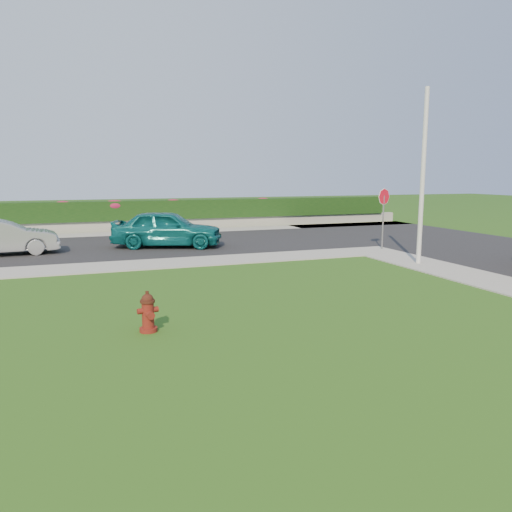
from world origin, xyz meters
name	(u,v)px	position (x,y,z in m)	size (l,w,h in m)	color
ground	(322,333)	(0.00, 0.00, 0.00)	(120.00, 120.00, 0.00)	black
street_far	(65,249)	(-5.00, 14.00, 0.02)	(26.00, 8.00, 0.04)	black
sidewalk_far	(31,271)	(-6.00, 9.00, 0.02)	(24.00, 2.00, 0.04)	gray
curb_corner	(372,251)	(7.00, 9.00, 0.02)	(2.00, 2.00, 0.04)	gray
sidewalk_beyond	(144,233)	(-1.00, 19.00, 0.02)	(34.00, 2.00, 0.04)	gray
retaining_wall	(141,225)	(-1.00, 20.50, 0.30)	(34.00, 0.40, 0.60)	gray
hedge	(140,210)	(-1.00, 20.60, 1.15)	(32.00, 0.90, 1.10)	black
fire_hydrant	(148,313)	(-3.27, 1.29, 0.40)	(0.44, 0.41, 0.84)	#57130D
sedan_teal	(167,229)	(-0.80, 12.98, 0.84)	(1.90, 4.71, 1.61)	#0C5D60
sedan_silver	(2,237)	(-7.28, 12.99, 0.73)	(1.46, 4.20, 1.38)	#929699
utility_pole	(423,178)	(6.89, 5.87, 3.05)	(0.16, 0.16, 6.10)	silver
stop_sign	(384,204)	(7.67, 9.27, 1.94)	(0.68, 0.23, 2.60)	slate
flower_clump_c	(63,206)	(-5.11, 20.50, 1.49)	(1.07, 0.69, 0.54)	#A91D35
flower_clump_d	(115,205)	(-2.40, 20.50, 1.45)	(1.24, 0.79, 0.62)	#A91D35
flower_clump_e	(173,204)	(0.91, 20.50, 1.49)	(1.07, 0.69, 0.53)	#A91D35
flower_clump_f	(263,202)	(6.52, 20.50, 1.49)	(1.08, 0.69, 0.54)	#A91D35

